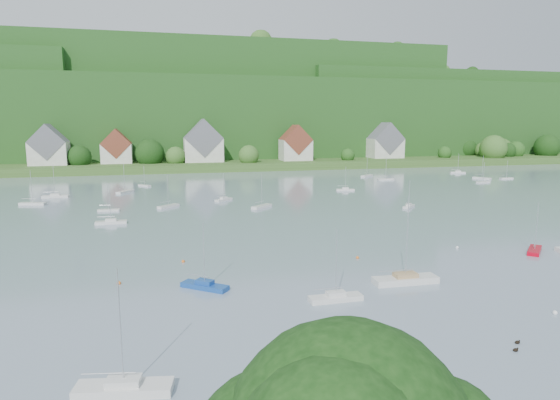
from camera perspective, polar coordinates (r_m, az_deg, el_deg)
name	(u,v)px	position (r m, az deg, el deg)	size (l,w,h in m)	color
far_shore_strip	(190,163)	(218.56, -10.63, 4.33)	(600.00, 60.00, 3.00)	#385821
forested_ridge	(182,116)	(286.34, -11.56, 9.70)	(620.00, 181.22, 69.89)	#154115
village_building_0	(49,148)	(208.89, -25.77, 5.57)	(14.00, 10.40, 16.00)	beige
village_building_1	(117,149)	(207.38, -18.84, 5.75)	(12.00, 9.36, 14.00)	beige
village_building_2	(203,144)	(206.44, -9.10, 6.54)	(16.00, 11.44, 18.00)	beige
village_building_3	(296,146)	(211.83, 1.86, 6.48)	(13.00, 10.40, 15.50)	beige
village_building_4	(385,144)	(231.89, 12.41, 6.55)	(15.00, 10.40, 16.50)	beige
near_sailboat_0	(124,387)	(38.97, -18.07, -20.38)	(7.22, 3.19, 9.43)	silver
near_sailboat_1	(205,285)	(58.21, -8.94, -9.97)	(5.63, 4.98, 7.96)	#164293
near_sailboat_2	(405,279)	(61.30, 14.67, -9.08)	(8.08, 2.48, 10.82)	silver
near_sailboat_3	(336,297)	(54.20, 6.63, -11.38)	(6.01, 1.77, 8.08)	silver
near_sailboat_7	(535,250)	(82.56, 28.01, -5.27)	(5.22, 5.10, 7.70)	#B70216
mooring_buoy_0	(119,284)	(62.31, -18.59, -9.47)	(0.50, 0.50, 0.50)	orange
mooring_buoy_1	(555,314)	(57.92, 29.86, -11.67)	(0.49, 0.49, 0.49)	white
mooring_buoy_2	(357,258)	(70.72, 9.18, -6.87)	(0.45, 0.45, 0.45)	orange
mooring_buoy_3	(183,262)	(69.32, -11.43, -7.27)	(0.46, 0.46, 0.46)	orange
mooring_buoy_4	(457,248)	(80.18, 20.31, -5.41)	(0.47, 0.47, 0.47)	white
duck_pair	(517,346)	(48.44, 26.30, -15.29)	(1.72, 1.52, 0.36)	black
far_sailboat_cluster	(262,191)	(135.65, -2.17, 1.11)	(191.58, 68.81, 8.71)	silver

